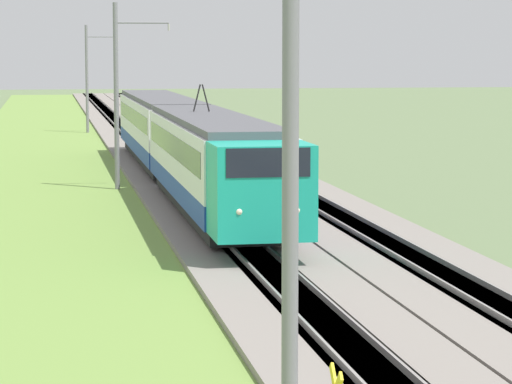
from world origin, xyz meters
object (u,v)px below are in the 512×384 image
catenary_mast_mid (118,95)px  catenary_mast_near (295,210)px  passenger_train (182,139)px  catenary_mast_far (88,78)px

catenary_mast_mid → catenary_mast_near: bearing=-180.0°
passenger_train → catenary_mast_mid: 3.52m
passenger_train → catenary_mast_far: (39.91, 2.85, 1.97)m
passenger_train → catenary_mast_near: size_ratio=5.23×
passenger_train → catenary_mast_far: catenary_mast_far is taller
catenary_mast_mid → catenary_mast_far: catenary_mast_mid is taller
passenger_train → catenary_mast_near: (-39.27, 2.85, 1.89)m
catenary_mast_near → catenary_mast_mid: (39.59, 0.00, 0.14)m
catenary_mast_near → catenary_mast_far: bearing=0.0°
catenary_mast_near → catenary_mast_far: size_ratio=0.98×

